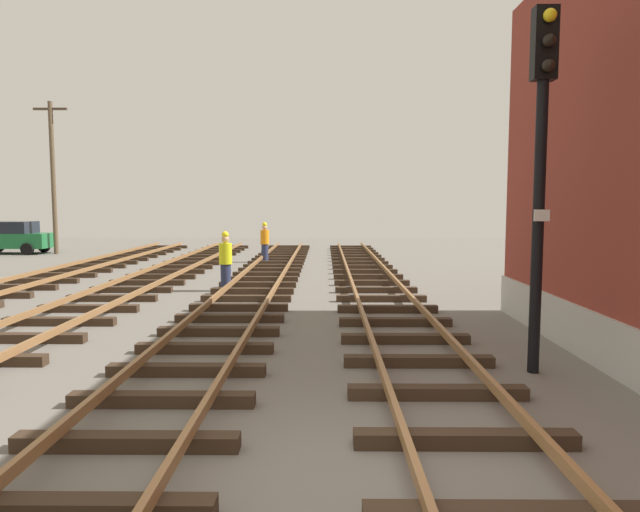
{
  "coord_description": "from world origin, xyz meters",
  "views": [
    {
      "loc": [
        -0.39,
        -5.3,
        2.71
      ],
      "look_at": [
        -0.51,
        8.69,
        1.42
      ],
      "focal_mm": 31.6,
      "sensor_mm": 36.0,
      "label": 1
    }
  ],
  "objects_px": {
    "signal_mast": "(541,149)",
    "track_worker_distant": "(226,261)",
    "track_worker_foreground": "(265,242)",
    "utility_pole_far": "(53,175)",
    "parked_car_green": "(12,237)"
  },
  "relations": [
    {
      "from": "track_worker_foreground",
      "to": "utility_pole_far",
      "type": "bearing_deg",
      "value": 159.92
    },
    {
      "from": "signal_mast",
      "to": "track_worker_foreground",
      "type": "distance_m",
      "value": 18.44
    },
    {
      "from": "utility_pole_far",
      "to": "track_worker_distant",
      "type": "xyz_separation_m",
      "value": [
        11.55,
        -13.05,
        -3.34
      ]
    },
    {
      "from": "signal_mast",
      "to": "track_worker_foreground",
      "type": "height_order",
      "value": "signal_mast"
    },
    {
      "from": "parked_car_green",
      "to": "track_worker_distant",
      "type": "bearing_deg",
      "value": -43.23
    },
    {
      "from": "track_worker_foreground",
      "to": "track_worker_distant",
      "type": "bearing_deg",
      "value": -91.91
    },
    {
      "from": "track_worker_distant",
      "to": "track_worker_foreground",
      "type": "bearing_deg",
      "value": 88.09
    },
    {
      "from": "signal_mast",
      "to": "parked_car_green",
      "type": "height_order",
      "value": "signal_mast"
    },
    {
      "from": "signal_mast",
      "to": "track_worker_distant",
      "type": "height_order",
      "value": "signal_mast"
    },
    {
      "from": "track_worker_distant",
      "to": "signal_mast",
      "type": "bearing_deg",
      "value": -52.69
    },
    {
      "from": "parked_car_green",
      "to": "utility_pole_far",
      "type": "distance_m",
      "value": 4.2
    },
    {
      "from": "parked_car_green",
      "to": "track_worker_foreground",
      "type": "height_order",
      "value": "track_worker_foreground"
    },
    {
      "from": "signal_mast",
      "to": "utility_pole_far",
      "type": "relative_size",
      "value": 0.7
    },
    {
      "from": "signal_mast",
      "to": "track_worker_distant",
      "type": "relative_size",
      "value": 3.05
    },
    {
      "from": "parked_car_green",
      "to": "track_worker_foreground",
      "type": "bearing_deg",
      "value": -17.38
    }
  ]
}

